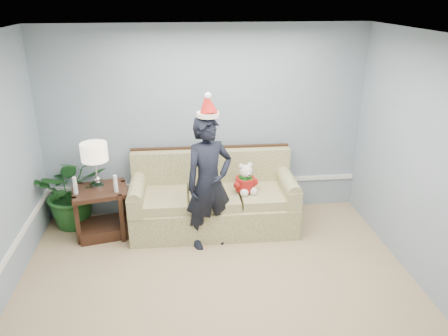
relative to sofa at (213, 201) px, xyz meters
The scene contains 10 objects.
room_shell 2.26m from the sofa, 92.02° to the right, with size 4.54×5.04×2.74m.
wainscot_trim 1.52m from the sofa, 145.43° to the right, with size 4.49×4.99×0.06m.
sofa is the anchor object (origin of this frame).
side_table 1.50m from the sofa, behind, with size 0.80×0.71×0.67m.
table_lamp 1.71m from the sofa, behind, with size 0.34×0.34×0.61m.
candle_pair 1.59m from the sofa, behind, with size 0.56×0.06×0.23m.
houseplant 1.94m from the sofa, behind, with size 0.95×0.82×1.05m, color #1B501E.
man 0.70m from the sofa, 100.71° to the right, with size 0.63×0.41×1.72m, color black.
santa_hat 1.55m from the sofa, 101.04° to the right, with size 0.33×0.35×0.31m.
teddy_bear 0.56m from the sofa, 19.05° to the right, with size 0.33×0.33×0.43m.
Camera 1 is at (-0.38, -3.38, 3.07)m, focal length 35.00 mm.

